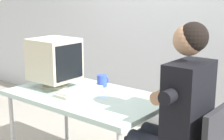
# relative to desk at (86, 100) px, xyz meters

# --- Properties ---
(desk) EXTENTS (1.33, 0.78, 0.72)m
(desk) POSITION_rel_desk_xyz_m (0.00, 0.00, 0.00)
(desk) COLOR #B7B7BC
(desk) RESTS_ON ground_plane
(crt_monitor) EXTENTS (0.39, 0.36, 0.44)m
(crt_monitor) POSITION_rel_desk_xyz_m (-0.37, -0.01, 0.30)
(crt_monitor) COLOR beige
(crt_monitor) RESTS_ON desk
(keyboard) EXTENTS (0.16, 0.45, 0.03)m
(keyboard) POSITION_rel_desk_xyz_m (-0.08, -0.00, 0.06)
(keyboard) COLOR beige
(keyboard) RESTS_ON desk
(person_seated) EXTENTS (0.69, 0.59, 1.38)m
(person_seated) POSITION_rel_desk_xyz_m (0.82, 0.03, 0.08)
(person_seated) COLOR black
(person_seated) RESTS_ON ground_plane
(desk_mug) EXTENTS (0.09, 0.10, 0.11)m
(desk_mug) POSITION_rel_desk_xyz_m (-0.05, 0.27, 0.10)
(desk_mug) COLOR blue
(desk_mug) RESTS_ON desk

